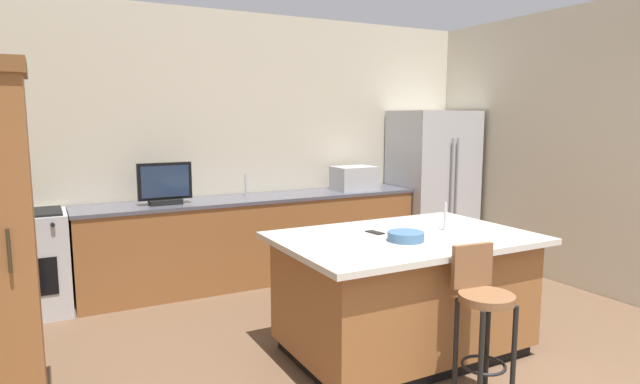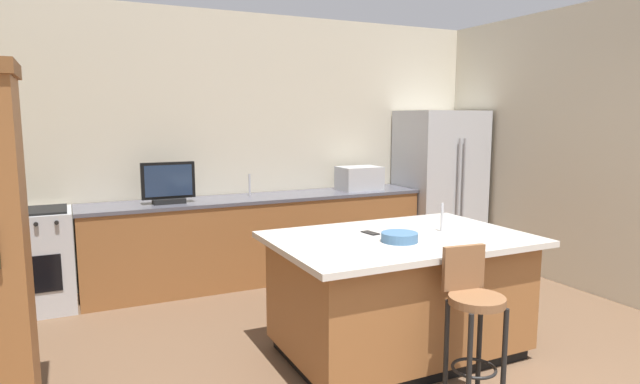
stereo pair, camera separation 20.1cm
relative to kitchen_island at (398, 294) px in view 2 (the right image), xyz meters
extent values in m
cube|color=beige|center=(-0.21, 2.58, 0.99)|extent=(6.02, 0.12, 2.91)
cube|color=beige|center=(2.61, 0.39, 0.99)|extent=(0.12, 4.77, 2.91)
cube|color=brown|center=(-0.32, 2.20, -0.02)|extent=(3.69, 0.60, 0.89)
cube|color=#4C4C56|center=(-0.32, 2.20, 0.44)|extent=(3.71, 0.62, 0.04)
cube|color=black|center=(0.00, 0.00, -0.42)|extent=(1.63, 1.01, 0.09)
cube|color=brown|center=(0.00, 0.00, 0.01)|extent=(1.71, 1.09, 0.77)
cube|color=beige|center=(0.00, 0.00, 0.42)|extent=(1.87, 1.25, 0.04)
cube|color=#B7BABF|center=(2.02, 2.12, 0.46)|extent=(0.95, 0.75, 1.86)
cylinder|color=gray|center=(1.98, 1.72, 0.56)|extent=(0.02, 0.02, 1.02)
cylinder|color=gray|center=(2.06, 1.72, 0.56)|extent=(0.02, 0.02, 1.02)
cube|color=#B7BABF|center=(-2.54, 2.20, 0.00)|extent=(0.73, 0.60, 0.93)
cube|color=black|center=(-2.54, 1.90, -0.05)|extent=(0.51, 0.01, 0.33)
cube|color=black|center=(-2.54, 2.20, 0.47)|extent=(0.65, 0.50, 0.02)
cylinder|color=black|center=(-2.62, 1.88, 0.40)|extent=(0.04, 0.03, 0.04)
cylinder|color=black|center=(-2.46, 1.88, 0.40)|extent=(0.04, 0.03, 0.04)
cylinder|color=black|center=(-2.30, 1.88, 0.40)|extent=(0.04, 0.03, 0.04)
cube|color=#B7BABF|center=(0.91, 2.20, 0.60)|extent=(0.48, 0.36, 0.28)
cube|color=black|center=(-1.30, 2.15, 0.49)|extent=(0.31, 0.16, 0.05)
cube|color=black|center=(-1.30, 2.15, 0.69)|extent=(0.52, 0.05, 0.36)
cube|color=#1E2D47|center=(-1.30, 2.12, 0.69)|extent=(0.46, 0.01, 0.31)
cylinder|color=#B2B2B7|center=(-0.41, 2.30, 0.58)|extent=(0.02, 0.02, 0.24)
cylinder|color=#B2B2B7|center=(0.38, 0.00, 0.55)|extent=(0.02, 0.02, 0.22)
cylinder|color=brown|center=(0.00, -0.84, 0.22)|extent=(0.34, 0.34, 0.05)
cube|color=brown|center=(0.02, -0.69, 0.38)|extent=(0.29, 0.07, 0.28)
cylinder|color=black|center=(-0.14, -0.94, -0.14)|extent=(0.03, 0.03, 0.66)
cylinder|color=black|center=(0.11, -0.97, -0.14)|extent=(0.03, 0.03, 0.66)
cylinder|color=black|center=(-0.11, -0.70, -0.14)|extent=(0.03, 0.03, 0.66)
cylinder|color=black|center=(0.14, -0.73, -0.14)|extent=(0.03, 0.03, 0.66)
torus|color=black|center=(0.00, -0.84, -0.22)|extent=(0.28, 0.28, 0.02)
cylinder|color=#3F668C|center=(-0.10, -0.15, 0.48)|extent=(0.26, 0.26, 0.07)
cube|color=black|center=(-0.15, 0.17, 0.45)|extent=(0.09, 0.16, 0.01)
camera|label=1|loc=(-2.36, -3.12, 1.32)|focal=29.81mm
camera|label=2|loc=(-2.18, -3.21, 1.32)|focal=29.81mm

